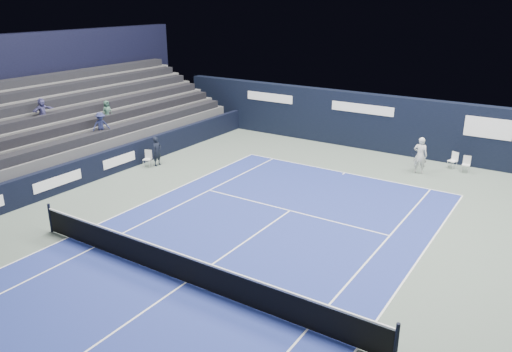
% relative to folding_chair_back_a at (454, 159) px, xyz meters
% --- Properties ---
extents(ground, '(48.00, 48.00, 0.00)m').
position_rel_folding_chair_back_a_xyz_m(ground, '(-4.24, -13.49, -0.48)').
color(ground, '#526259').
rests_on(ground, ground).
extents(court_surface, '(10.97, 23.77, 0.01)m').
position_rel_folding_chair_back_a_xyz_m(court_surface, '(-4.24, -15.49, -0.47)').
color(court_surface, navy).
rests_on(court_surface, ground).
extents(folding_chair_back_a, '(0.48, 0.47, 0.84)m').
position_rel_folding_chair_back_a_xyz_m(folding_chair_back_a, '(0.00, 0.00, 0.00)').
color(folding_chair_back_a, white).
rests_on(folding_chair_back_a, ground).
extents(folding_chair_back_b, '(0.38, 0.37, 0.81)m').
position_rel_folding_chair_back_a_xyz_m(folding_chair_back_b, '(0.66, -0.25, -0.01)').
color(folding_chair_back_b, silver).
rests_on(folding_chair_back_b, ground).
extents(line_judge_chair, '(0.48, 0.47, 0.86)m').
position_rel_folding_chair_back_a_xyz_m(line_judge_chair, '(-13.01, -8.14, 0.01)').
color(line_judge_chair, silver).
rests_on(line_judge_chair, ground).
extents(line_judge, '(0.36, 0.54, 1.49)m').
position_rel_folding_chair_back_a_xyz_m(line_judge, '(-12.74, -7.73, 0.27)').
color(line_judge, black).
rests_on(line_judge, ground).
extents(court_markings, '(11.03, 23.83, 0.00)m').
position_rel_folding_chair_back_a_xyz_m(court_markings, '(-4.24, -15.49, -0.47)').
color(court_markings, white).
rests_on(court_markings, court_surface).
extents(tennis_net, '(12.90, 0.10, 1.10)m').
position_rel_folding_chair_back_a_xyz_m(tennis_net, '(-4.24, -15.49, 0.03)').
color(tennis_net, black).
rests_on(tennis_net, ground).
extents(back_sponsor_wall, '(26.00, 0.63, 3.10)m').
position_rel_folding_chair_back_a_xyz_m(back_sponsor_wall, '(-4.24, 1.01, 1.07)').
color(back_sponsor_wall, black).
rests_on(back_sponsor_wall, ground).
extents(side_barrier_left, '(0.33, 22.00, 1.20)m').
position_rel_folding_chair_back_a_xyz_m(side_barrier_left, '(-13.74, -9.51, 0.12)').
color(side_barrier_left, black).
rests_on(side_barrier_left, ground).
extents(spectator_stand, '(6.00, 18.00, 6.40)m').
position_rel_folding_chair_back_a_xyz_m(spectator_stand, '(-17.52, -8.50, 1.48)').
color(spectator_stand, '#444446').
rests_on(spectator_stand, ground).
extents(tennis_player, '(0.69, 0.85, 1.80)m').
position_rel_folding_chair_back_a_xyz_m(tennis_player, '(-1.25, -1.63, 0.42)').
color(tennis_player, silver).
rests_on(tennis_player, ground).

